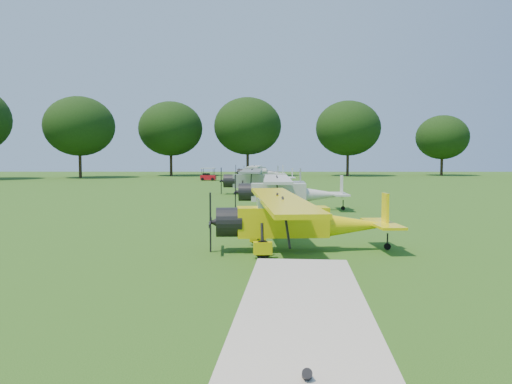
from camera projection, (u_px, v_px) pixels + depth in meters
ground at (262, 216)px, 25.78m from camera, size 160.00×160.00×0.00m
tree_belt at (332, 59)px, 25.35m from camera, size 137.36×130.27×14.52m
aircraft_2 at (297, 217)px, 16.22m from camera, size 6.15×9.80×1.93m
aircraft_3 at (287, 189)px, 28.82m from camera, size 6.57×10.44×2.06m
aircraft_4 at (260, 179)px, 41.17m from camera, size 7.01×11.14×2.20m
aircraft_5 at (265, 175)px, 53.44m from camera, size 6.12×9.71×1.92m
aircraft_6 at (259, 171)px, 65.00m from camera, size 6.60×10.51×2.07m
aircraft_7 at (261, 170)px, 77.27m from camera, size 5.74×9.10×1.79m
golf_cart at (208, 176)px, 65.55m from camera, size 2.06×1.41×1.65m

